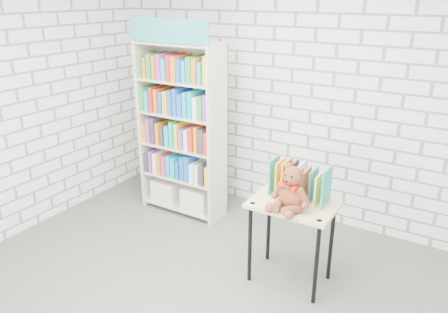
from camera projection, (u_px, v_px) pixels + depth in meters
The scene contains 6 objects.
ground at pixel (189, 302), 3.71m from camera, with size 4.50×4.50×0.00m, color #475144.
room_shell at pixel (182, 95), 3.08m from camera, with size 4.52×4.02×2.81m.
bookshelf at pixel (182, 129), 4.94m from camera, with size 0.99×0.39×2.22m.
display_table at pixel (292, 214), 3.77m from camera, with size 0.73×0.51×0.78m.
table_books at pixel (299, 182), 3.77m from camera, with size 0.51×0.23×0.30m.
teddy_bear at pixel (291, 192), 3.58m from camera, with size 0.35×0.34×0.38m.
Camera 1 is at (1.84, -2.43, 2.47)m, focal length 35.00 mm.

